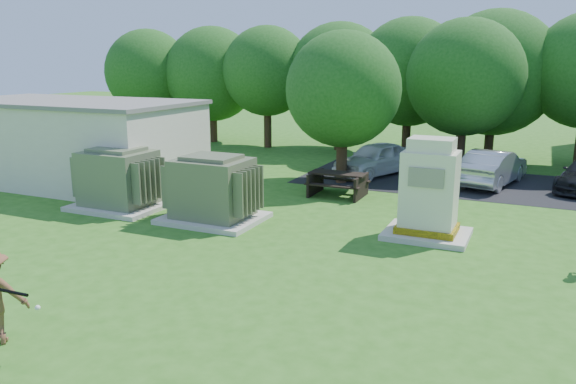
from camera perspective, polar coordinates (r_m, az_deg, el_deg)
The scene contains 12 objects.
ground at distance 12.80m, azimuth -7.53°, elevation -9.46°, with size 120.00×120.00×0.00m, color #2D6619.
service_building at distance 24.49m, azimuth -21.07°, elevation 4.61°, with size 10.00×5.00×3.20m, color beige.
service_building_roof at distance 24.31m, azimuth -21.40°, elevation 8.51°, with size 10.20×5.20×0.15m, color slate.
parking_strip at distance 23.98m, azimuth 25.44°, elevation 0.15°, with size 20.00×6.00×0.01m, color #232326.
transformer_left at distance 19.74m, azimuth -16.82°, elevation 1.17°, with size 3.00×2.40×2.07m.
transformer_right at distance 17.56m, azimuth -7.67°, elevation 0.16°, with size 3.00×2.40×2.07m.
generator_cabinet at distance 16.22m, azimuth 14.13°, elevation -0.24°, with size 2.33×1.90×2.83m.
picnic_table at distance 20.76m, azimuth 5.09°, elevation 1.08°, with size 2.07×1.55×0.88m.
car_white at distance 24.74m, azimuth 8.88°, elevation 3.36°, with size 1.71×4.24×1.44m, color silver.
car_silver_a at distance 23.96m, azimuth 20.09°, elevation 2.37°, with size 1.51×4.34×1.43m, color #B2B3B7.
batting_equipment at distance 10.64m, azimuth -26.50°, elevation -9.14°, with size 1.18×0.25×0.35m.
tree_row at distance 28.84m, azimuth 15.56°, elevation 11.30°, with size 41.30×13.30×7.30m.
Camera 1 is at (6.34, -9.96, 4.93)m, focal length 35.00 mm.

